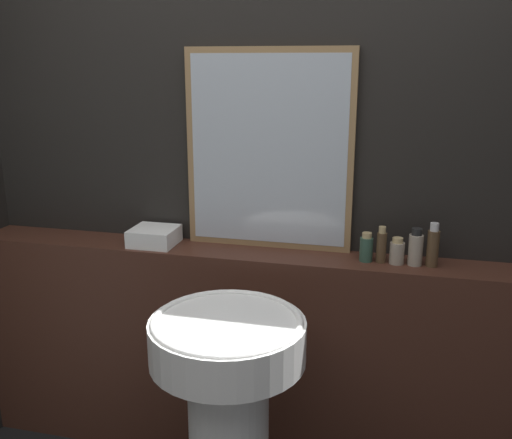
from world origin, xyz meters
The scene contains 10 objects.
wall_back centered at (0.00, 1.38, 1.25)m, with size 8.00×0.06×2.50m.
vanity_counter centered at (0.00, 1.24, 0.47)m, with size 2.52×0.22×0.95m.
pedestal_sink centered at (0.00, 0.73, 0.57)m, with size 0.51×0.51×0.90m.
mirror centered at (0.00, 1.33, 1.35)m, with size 0.68×0.03×0.80m.
towel_stack centered at (-0.47, 1.24, 0.99)m, with size 0.19×0.18×0.07m.
shampoo_bottle centered at (0.41, 1.24, 1.00)m, with size 0.05×0.05×0.11m.
conditioner_bottle centered at (0.46, 1.24, 1.02)m, with size 0.04×0.04×0.14m.
lotion_bottle centered at (0.52, 1.24, 1.00)m, with size 0.06×0.06×0.10m.
body_wash_bottle centered at (0.59, 1.24, 1.02)m, with size 0.05×0.05×0.14m.
hand_soap_bottle centered at (0.65, 1.24, 1.03)m, with size 0.04×0.04×0.17m.
Camera 1 is at (0.49, -0.89, 1.70)m, focal length 40.00 mm.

